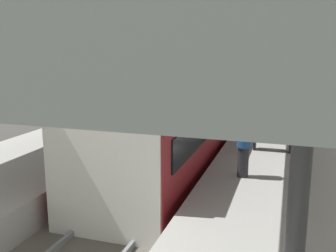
% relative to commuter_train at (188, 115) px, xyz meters
% --- Properties ---
extents(ground_plane, '(80.00, 80.00, 0.00)m').
position_rel_commuter_train_xyz_m(ground_plane, '(0.00, -4.55, -1.73)').
color(ground_plane, '#383835').
extents(platform_left, '(4.40, 28.00, 1.00)m').
position_rel_commuter_train_xyz_m(platform_left, '(-3.80, -4.55, -1.23)').
color(platform_left, '#9E9E99').
rests_on(platform_left, ground_plane).
extents(platform_right, '(4.40, 28.00, 1.00)m').
position_rel_commuter_train_xyz_m(platform_right, '(3.80, -4.55, -1.23)').
color(platform_right, '#9E9E99').
rests_on(platform_right, ground_plane).
extents(track_ballast, '(3.20, 28.00, 0.20)m').
position_rel_commuter_train_xyz_m(track_ballast, '(0.00, -4.55, -1.63)').
color(track_ballast, '#59544C').
rests_on(track_ballast, ground_plane).
extents(rail_near_side, '(0.08, 28.00, 0.14)m').
position_rel_commuter_train_xyz_m(rail_near_side, '(-0.72, -4.55, -1.46)').
color(rail_near_side, slate).
rests_on(rail_near_side, track_ballast).
extents(rail_far_side, '(0.08, 28.00, 0.14)m').
position_rel_commuter_train_xyz_m(rail_far_side, '(0.72, -4.55, -1.46)').
color(rail_far_side, slate).
rests_on(rail_far_side, track_ballast).
extents(commuter_train, '(2.78, 14.26, 3.10)m').
position_rel_commuter_train_xyz_m(commuter_train, '(0.00, 0.00, 0.00)').
color(commuter_train, maroon).
rests_on(commuter_train, track_ballast).
extents(canopy_left, '(4.18, 21.00, 3.20)m').
position_rel_commuter_train_xyz_m(canopy_left, '(-3.80, -3.15, 2.36)').
color(canopy_left, '#333335').
rests_on(canopy_left, platform_left).
extents(canopy_right, '(4.18, 21.00, 3.41)m').
position_rel_commuter_train_xyz_m(canopy_right, '(3.80, -3.15, 2.56)').
color(canopy_right, '#333335').
rests_on(canopy_right, platform_right).
extents(platform_bench, '(1.40, 0.41, 0.86)m').
position_rel_commuter_train_xyz_m(platform_bench, '(3.19, -1.45, -0.26)').
color(platform_bench, black).
rests_on(platform_bench, platform_right).
extents(platform_sign, '(0.90, 0.08, 2.21)m').
position_rel_commuter_train_xyz_m(platform_sign, '(2.98, 0.04, 0.90)').
color(platform_sign, '#262628').
rests_on(platform_sign, platform_right).
extents(passenger_near_bench, '(0.36, 0.36, 1.67)m').
position_rel_commuter_train_xyz_m(passenger_near_bench, '(2.60, -4.32, 0.14)').
color(passenger_near_bench, '#232328').
rests_on(passenger_near_bench, platform_right).
extents(passenger_mid_platform, '(0.36, 0.36, 1.62)m').
position_rel_commuter_train_xyz_m(passenger_mid_platform, '(-2.92, 0.97, 0.11)').
color(passenger_mid_platform, '#232328').
rests_on(passenger_mid_platform, platform_left).
extents(station_building_backdrop, '(18.00, 6.00, 11.00)m').
position_rel_commuter_train_xyz_m(station_building_backdrop, '(0.99, 15.45, 3.77)').
color(station_building_backdrop, '#B7B2B7').
rests_on(station_building_backdrop, ground_plane).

